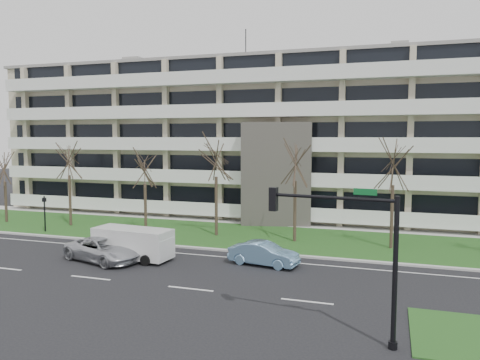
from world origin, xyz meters
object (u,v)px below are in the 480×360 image
(blue_sedan, at_px, (264,254))
(white_van, at_px, (134,241))
(silver_pickup, at_px, (103,249))
(traffic_signal, at_px, (350,243))
(pedestrian_signal, at_px, (45,209))

(blue_sedan, distance_m, white_van, 8.30)
(silver_pickup, xyz_separation_m, traffic_signal, (15.58, -6.99, 3.05))
(pedestrian_signal, bearing_deg, white_van, -38.35)
(blue_sedan, relative_size, white_van, 0.81)
(silver_pickup, distance_m, pedestrian_signal, 11.61)
(blue_sedan, distance_m, traffic_signal, 11.30)
(white_van, xyz_separation_m, traffic_signal, (13.98, -7.94, 2.61))
(white_van, relative_size, pedestrian_signal, 1.78)
(traffic_signal, distance_m, pedestrian_signal, 28.62)
(white_van, relative_size, traffic_signal, 0.90)
(blue_sedan, bearing_deg, white_van, 107.87)
(silver_pickup, bearing_deg, blue_sedan, -60.16)
(silver_pickup, relative_size, blue_sedan, 1.25)
(silver_pickup, relative_size, pedestrian_signal, 1.81)
(silver_pickup, relative_size, white_van, 1.02)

